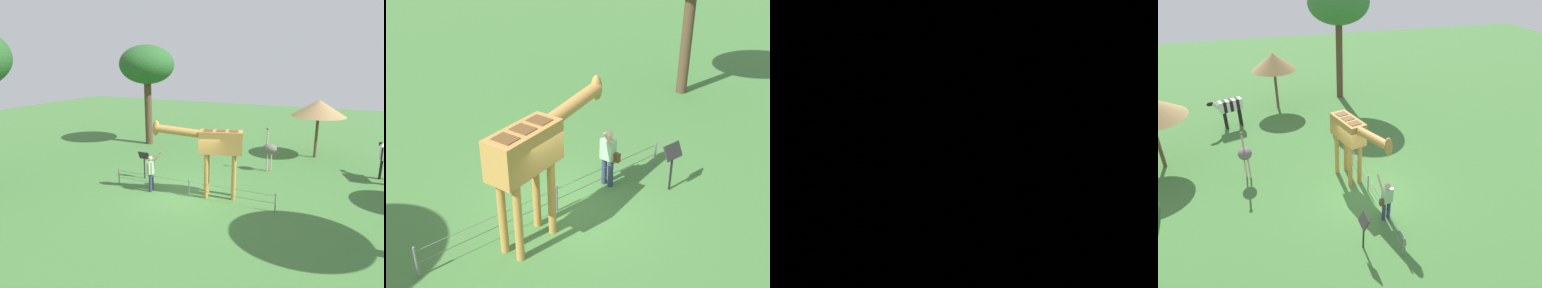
# 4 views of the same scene
# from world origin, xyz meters

# --- Properties ---
(ground_plane) EXTENTS (60.00, 60.00, 0.00)m
(ground_plane) POSITION_xyz_m (0.00, 0.00, 0.00)
(ground_plane) COLOR #427538
(giraffe) EXTENTS (3.65, 1.43, 3.14)m
(giraffe) POSITION_xyz_m (-0.87, -0.27, 2.17)
(giraffe) COLOR #BC8942
(giraffe) RESTS_ON ground_plane
(visitor) EXTENTS (0.59, 0.57, 1.75)m
(visitor) POSITION_xyz_m (1.74, 0.25, 0.90)
(visitor) COLOR navy
(visitor) RESTS_ON ground_plane
(ostrich) EXTENTS (0.70, 0.56, 2.25)m
(ostrich) POSITION_xyz_m (-2.30, -4.45, 1.18)
(ostrich) COLOR #CC9E93
(ostrich) RESTS_ON ground_plane
(shade_hut_near) EXTENTS (2.99, 2.99, 3.33)m
(shade_hut_near) POSITION_xyz_m (-4.21, -8.06, 2.85)
(shade_hut_near) COLOR brown
(shade_hut_near) RESTS_ON ground_plane
(tree_east) EXTENTS (3.51, 3.51, 6.42)m
(tree_east) POSITION_xyz_m (6.24, -6.92, 5.11)
(tree_east) COLOR brown
(tree_east) RESTS_ON ground_plane
(info_sign) EXTENTS (0.56, 0.21, 1.32)m
(info_sign) POSITION_xyz_m (2.84, -0.95, 0.95)
(info_sign) COLOR black
(info_sign) RESTS_ON ground_plane
(wire_fence) EXTENTS (7.05, 0.05, 0.75)m
(wire_fence) POSITION_xyz_m (0.00, 0.16, 0.40)
(wire_fence) COLOR slate
(wire_fence) RESTS_ON ground_plane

